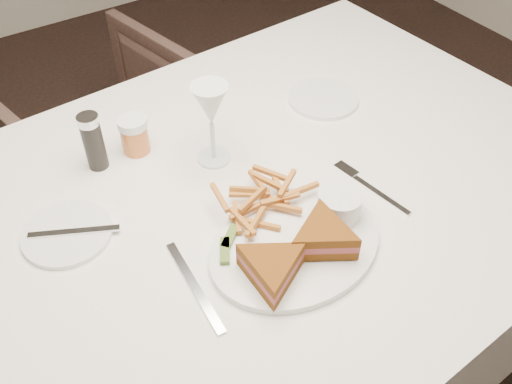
% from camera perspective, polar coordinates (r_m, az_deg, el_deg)
% --- Properties ---
extents(table, '(1.51, 1.06, 0.75)m').
position_cam_1_polar(table, '(1.38, -1.17, -11.52)').
color(table, white).
rests_on(table, ground).
extents(chair_far, '(0.72, 0.69, 0.63)m').
position_cam_1_polar(chair_far, '(2.00, -15.11, 5.74)').
color(chair_far, '#4B352E').
rests_on(chair_far, ground).
extents(table_setting, '(0.80, 0.57, 0.18)m').
position_cam_1_polar(table_setting, '(1.03, 0.04, -0.86)').
color(table_setting, white).
rests_on(table_setting, table).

